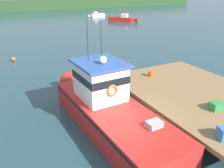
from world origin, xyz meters
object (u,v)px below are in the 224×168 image
moored_boat_mid_harbor (96,15)px  main_fishing_boat (107,106)px  moored_boat_far_right (123,19)px  mooring_buoy_inshore (13,59)px  crate_stack_mid_dock (217,106)px  bait_bucket (151,74)px

moored_boat_mid_harbor → main_fishing_boat: bearing=-113.5°
main_fishing_boat → moored_boat_far_right: bearing=58.8°
mooring_buoy_inshore → moored_boat_mid_harbor: bearing=52.6°
crate_stack_mid_dock → moored_boat_mid_harbor: crate_stack_mid_dock is taller
bait_bucket → moored_boat_mid_harbor: bearing=70.7°
moored_boat_mid_harbor → moored_boat_far_right: moored_boat_far_right is taller
main_fishing_boat → moored_boat_far_right: 35.06m
bait_bucket → moored_boat_far_right: 31.57m
moored_boat_far_right → moored_boat_mid_harbor: bearing=99.4°
crate_stack_mid_dock → bait_bucket: crate_stack_mid_dock is taller
moored_boat_far_right → mooring_buoy_inshore: (-20.89, -16.84, -0.29)m
crate_stack_mid_dock → moored_boat_mid_harbor: 43.36m
main_fishing_boat → bait_bucket: size_ratio=29.03×
main_fishing_boat → moored_boat_mid_harbor: size_ratio=2.34×
main_fishing_boat → bait_bucket: (3.87, 1.85, 0.36)m
main_fishing_boat → crate_stack_mid_dock: bearing=-35.7°
mooring_buoy_inshore → bait_bucket: bearing=-59.7°
mooring_buoy_inshore → moored_boat_far_right: bearing=38.9°
main_fishing_boat → mooring_buoy_inshore: size_ratio=26.25×
crate_stack_mid_dock → moored_boat_far_right: bearing=66.6°
main_fishing_boat → mooring_buoy_inshore: main_fishing_boat is taller
main_fishing_boat → moored_boat_mid_harbor: (16.75, 38.57, -0.64)m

